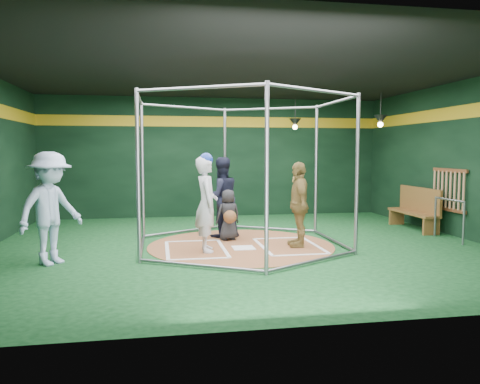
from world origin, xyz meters
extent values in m
cube|color=#0C3716|center=(0.00, 0.00, -0.01)|extent=(10.00, 9.00, 0.02)
cube|color=black|center=(0.00, 0.00, 3.50)|extent=(10.00, 9.00, 0.02)
cube|color=black|center=(0.00, 4.50, 1.75)|extent=(10.00, 0.10, 3.50)
cube|color=black|center=(0.00, -4.50, 1.75)|extent=(10.00, 0.10, 3.50)
cube|color=black|center=(5.00, 0.00, 1.75)|extent=(0.10, 9.00, 3.50)
cube|color=gold|center=(0.00, 4.47, 2.80)|extent=(10.00, 0.01, 0.30)
cube|color=gold|center=(4.97, 0.00, 2.80)|extent=(0.01, 9.00, 0.30)
cylinder|color=brown|center=(0.00, 0.00, 0.01)|extent=(3.80, 3.80, 0.01)
cube|color=white|center=(0.00, -0.30, 0.02)|extent=(0.43, 0.43, 0.01)
cube|color=white|center=(-0.95, 0.60, 0.02)|extent=(1.10, 0.07, 0.01)
cube|color=white|center=(-0.95, -1.10, 0.02)|extent=(1.10, 0.07, 0.01)
cube|color=white|center=(-1.50, -0.25, 0.02)|extent=(0.07, 1.70, 0.01)
cube|color=white|center=(-0.40, -0.25, 0.02)|extent=(0.07, 1.70, 0.01)
cube|color=white|center=(0.95, 0.60, 0.02)|extent=(1.10, 0.07, 0.01)
cube|color=white|center=(0.95, -1.10, 0.02)|extent=(1.10, 0.07, 0.01)
cube|color=white|center=(0.40, -0.25, 0.02)|extent=(0.07, 1.70, 0.01)
cube|color=white|center=(1.50, -0.25, 0.02)|extent=(0.07, 1.70, 0.01)
cylinder|color=gray|center=(1.99, 1.15, 1.50)|extent=(0.07, 0.07, 3.00)
cylinder|color=gray|center=(0.00, 2.30, 1.50)|extent=(0.07, 0.07, 3.00)
cylinder|color=gray|center=(-1.99, 1.15, 1.50)|extent=(0.07, 0.07, 3.00)
cylinder|color=gray|center=(-1.99, -1.15, 1.50)|extent=(0.07, 0.07, 3.00)
cylinder|color=gray|center=(0.00, -2.30, 1.50)|extent=(0.07, 0.07, 3.00)
cylinder|color=gray|center=(1.99, -1.15, 1.50)|extent=(0.07, 0.07, 3.00)
cylinder|color=gray|center=(1.00, 1.72, 2.95)|extent=(2.02, 1.20, 0.06)
cylinder|color=gray|center=(1.00, 1.72, 0.05)|extent=(2.02, 1.20, 0.06)
cylinder|color=gray|center=(-1.00, 1.72, 2.95)|extent=(2.02, 1.20, 0.06)
cylinder|color=gray|center=(-1.00, 1.72, 0.05)|extent=(2.02, 1.20, 0.06)
cylinder|color=gray|center=(-1.99, 0.00, 2.95)|extent=(0.06, 2.30, 0.06)
cylinder|color=gray|center=(-1.99, 0.00, 0.05)|extent=(0.06, 2.30, 0.06)
cylinder|color=gray|center=(-1.00, -1.73, 2.95)|extent=(2.02, 1.20, 0.06)
cylinder|color=gray|center=(-1.00, -1.73, 0.05)|extent=(2.02, 1.20, 0.06)
cylinder|color=gray|center=(1.00, -1.73, 2.95)|extent=(2.02, 1.20, 0.06)
cylinder|color=gray|center=(1.00, -1.73, 0.05)|extent=(2.02, 1.20, 0.06)
cylinder|color=gray|center=(1.99, 0.00, 2.95)|extent=(0.06, 2.30, 0.06)
cylinder|color=gray|center=(1.99, 0.00, 0.05)|extent=(0.06, 2.30, 0.06)
cube|color=brown|center=(4.94, 0.40, 1.50)|extent=(0.05, 1.25, 0.08)
cube|color=brown|center=(4.94, 0.40, 0.60)|extent=(0.05, 1.25, 0.08)
cylinder|color=tan|center=(4.92, -0.15, 1.05)|extent=(0.06, 0.06, 0.85)
cylinder|color=tan|center=(4.92, 0.01, 1.05)|extent=(0.06, 0.06, 0.85)
cylinder|color=tan|center=(4.92, 0.16, 1.05)|extent=(0.06, 0.06, 0.85)
cylinder|color=tan|center=(4.92, 0.32, 1.05)|extent=(0.06, 0.06, 0.85)
cylinder|color=tan|center=(4.92, 0.48, 1.05)|extent=(0.06, 0.06, 0.85)
cylinder|color=tan|center=(4.92, 0.64, 1.05)|extent=(0.06, 0.06, 0.85)
cylinder|color=tan|center=(4.92, 0.79, 1.05)|extent=(0.06, 0.06, 0.85)
cylinder|color=tan|center=(4.92, 0.95, 1.05)|extent=(0.06, 0.06, 0.85)
cone|color=black|center=(2.20, 3.60, 2.75)|extent=(0.34, 0.34, 0.22)
sphere|color=#FFD899|center=(2.20, 3.60, 2.62)|extent=(0.14, 0.14, 0.14)
cylinder|color=black|center=(2.20, 3.60, 3.10)|extent=(0.02, 0.02, 0.70)
cone|color=black|center=(4.00, 2.00, 2.75)|extent=(0.34, 0.34, 0.22)
sphere|color=#FFD899|center=(4.00, 2.00, 2.62)|extent=(0.14, 0.14, 0.14)
cylinder|color=black|center=(4.00, 2.00, 3.10)|extent=(0.02, 0.02, 0.70)
imported|color=silver|center=(-0.75, -0.44, 0.92)|extent=(0.45, 0.67, 1.82)
sphere|color=navy|center=(-0.75, -0.44, 1.77)|extent=(0.26, 0.26, 0.26)
imported|color=tan|center=(1.13, -0.29, 0.87)|extent=(0.53, 1.04, 1.71)
imported|color=black|center=(-0.17, 0.62, 0.56)|extent=(0.61, 0.47, 1.10)
sphere|color=brown|center=(-0.17, 0.37, 0.55)|extent=(0.28, 0.28, 0.28)
imported|color=black|center=(-0.27, 1.03, 0.91)|extent=(1.02, 0.89, 1.79)
imported|color=#AFC6E8|center=(-3.47, -0.99, 0.96)|extent=(1.34, 1.42, 1.93)
cube|color=brown|center=(4.55, 1.24, 0.42)|extent=(0.42, 1.79, 0.06)
cube|color=brown|center=(4.72, 1.24, 0.75)|extent=(0.06, 1.79, 0.60)
cube|color=brown|center=(4.55, 0.45, 0.20)|extent=(0.40, 0.08, 0.40)
cube|color=brown|center=(4.55, 2.04, 0.20)|extent=(0.40, 0.08, 0.40)
cylinder|color=gray|center=(4.55, -0.71, 0.46)|extent=(0.05, 0.05, 0.91)
cylinder|color=gray|center=(4.55, 0.30, 0.46)|extent=(0.05, 0.05, 0.91)
cylinder|color=gray|center=(4.55, -0.21, 0.89)|extent=(0.05, 1.01, 0.05)
camera|label=1|loc=(-1.65, -9.32, 1.94)|focal=35.00mm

